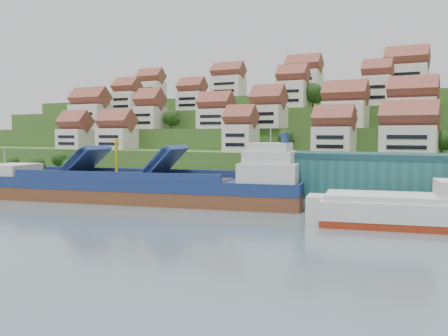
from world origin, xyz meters
The scene contains 11 objects.
ground centered at (0.00, 0.00, 0.00)m, with size 300.00×300.00×0.00m, color slate.
quay centered at (20.00, 15.00, 1.10)m, with size 180.00×14.00×2.20m, color gray.
pebble_beach centered at (-58.00, 12.00, 0.50)m, with size 45.00×20.00×1.00m, color gray.
hillside centered at (0.00, 103.55, 10.66)m, with size 260.00×128.00×31.00m.
hillside_village centered at (1.91, 62.02, 24.93)m, with size 158.61×60.24×29.15m.
hillside_trees centered at (-5.29, 48.70, 18.40)m, with size 144.28×62.23×30.74m.
warehouse centered at (52.00, 17.00, 7.20)m, with size 60.00×15.00×10.00m, color #215B58.
flagpole centered at (18.11, 10.00, 6.88)m, with size 1.28×0.16×8.00m.
beach_huts centered at (-60.00, 10.75, 2.10)m, with size 14.40×3.70×2.20m.
cargo_ship centered at (-9.73, 1.86, 3.43)m, with size 82.82×28.14×18.21m.
second_ship centered at (52.43, -1.09, 2.76)m, with size 33.23×17.73×9.14m.
Camera 1 is at (62.74, -93.74, 16.51)m, focal length 40.00 mm.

